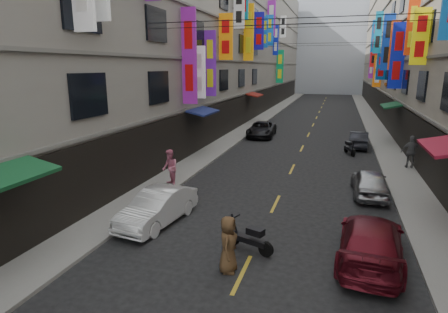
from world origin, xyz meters
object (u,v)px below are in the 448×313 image
Objects in this scene: car_right_near at (371,241)px; pedestrian_crossing at (228,244)px; car_right_mid at (370,182)px; scooter_crossing at (250,238)px; pedestrian_lfar at (170,168)px; car_left_far at (262,129)px; car_left_mid at (158,207)px; scooter_far_right at (349,148)px; car_right_far at (359,140)px; pedestrian_rfar at (411,152)px.

car_right_near is 2.69× the size of pedestrian_crossing.
car_right_near is 4.43m from pedestrian_crossing.
car_right_mid is 9.45m from pedestrian_crossing.
pedestrian_lfar reaches higher than scooter_crossing.
pedestrian_crossing is at bearing -83.77° from car_left_far.
scooter_far_right is at bearing 70.72° from car_left_mid.
car_left_mid is 18.75m from car_right_far.
car_left_far is (-3.70, 20.43, 0.20)m from scooter_crossing.
pedestrian_rfar is (11.99, 7.10, 0.05)m from pedestrian_lfar.
pedestrian_crossing reaches higher than car_left_far.
pedestrian_rfar is (2.59, -5.71, 0.47)m from car_right_far.
pedestrian_rfar reaches higher than pedestrian_crossing.
car_right_far is (8.00, 16.96, -0.05)m from car_left_mid.
car_right_far is 20.01m from pedestrian_crossing.
pedestrian_crossing is (-4.43, -19.51, 0.25)m from car_right_far.
car_right_near is at bearing -63.30° from scooter_crossing.
car_left_mid reaches higher than car_right_far.
car_left_mid is at bearing -0.46° from car_right_near.
car_right_near is 10.23m from pedestrian_lfar.
pedestrian_crossing is (-3.73, -16.95, 0.42)m from scooter_far_right.
pedestrian_crossing is (-0.32, -1.39, 0.42)m from scooter_crossing.
pedestrian_crossing is (3.38, -21.82, 0.22)m from car_left_far.
pedestrian_rfar is at bearing -117.14° from car_right_mid.
scooter_crossing is at bearing 11.84° from car_right_near.
car_right_mid is at bearing -10.92° from scooter_crossing.
pedestrian_rfar is at bearing -31.29° from pedestrian_crossing.
car_left_mid reaches higher than car_right_mid.
car_right_far is at bearing -68.93° from pedestrian_rfar.
car_right_far is (0.40, 17.67, -0.06)m from car_right_near.
pedestrian_lfar reaches higher than scooter_far_right.
pedestrian_rfar is at bearing -99.22° from car_right_near.
car_right_far is (0.70, 2.56, 0.16)m from scooter_far_right.
pedestrian_crossing reaches higher than car_left_mid.
car_right_far is 15.89m from pedestrian_lfar.
scooter_far_right is (3.41, 15.56, 0.00)m from scooter_crossing.
car_right_mid is at bearing -62.47° from car_left_far.
scooter_crossing is 0.38× the size of car_left_far.
car_right_far is at bearing -17.12° from pedestrian_crossing.
car_left_far is 15.21m from pedestrian_lfar.
pedestrian_crossing is at bearing 59.69° from pedestrian_rfar.
scooter_crossing is 0.91× the size of pedestrian_rfar.
pedestrian_rfar is at bearing -40.19° from car_left_far.
pedestrian_crossing is (-7.02, -13.80, -0.22)m from pedestrian_rfar.
car_left_mid is 4.40m from pedestrian_lfar.
car_right_far is 2.03× the size of pedestrian_lfar.
car_left_mid is 2.31× the size of pedestrian_crossing.
scooter_far_right is at bearing -47.01° from pedestrian_rfar.
car_right_mid is 1.97× the size of pedestrian_rfar.
car_right_far reaches higher than scooter_far_right.
car_left_mid is at bearing -93.13° from car_left_far.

